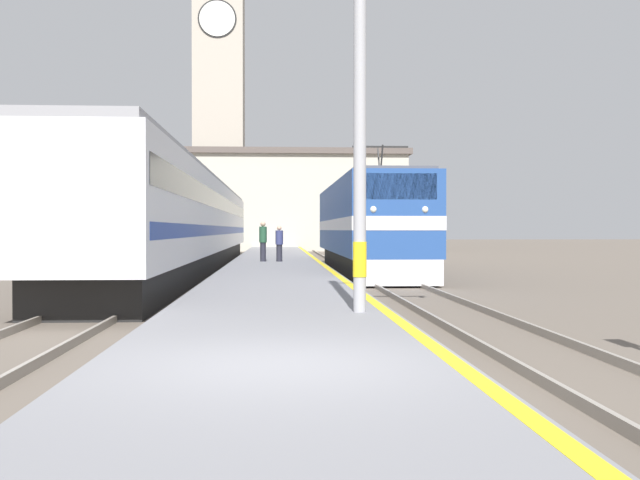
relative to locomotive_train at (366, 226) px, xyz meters
name	(u,v)px	position (x,y,z in m)	size (l,w,h in m)	color
ground_plane	(277,266)	(-3.74, 6.80, -1.98)	(200.00, 200.00, 0.00)	#60564C
platform	(277,266)	(-3.73, 1.80, -1.77)	(4.03, 140.00, 0.42)	slate
rail_track_near	(361,270)	(0.00, 1.80, -1.95)	(2.83, 140.00, 0.16)	#60564C
rail_track_far	(188,271)	(-7.59, 1.80, -1.95)	(2.84, 140.00, 0.16)	#60564C
locomotive_train	(366,226)	(0.00, 0.00, 0.00)	(2.92, 16.92, 4.84)	black
passenger_train	(192,222)	(-7.59, 3.50, 0.21)	(2.92, 41.38, 4.07)	black
catenary_mast	(367,81)	(-2.21, -18.33, 2.37)	(2.64, 0.24, 7.73)	#9E9EA3
person_on_platform	(279,243)	(-3.62, 2.07, -0.74)	(0.34, 0.34, 1.58)	#23232D
second_waiting_passenger	(263,240)	(-4.34, 2.19, -0.63)	(0.34, 0.34, 1.77)	#23232D
clock_tower	(219,88)	(-9.24, 42.02, 13.58)	(5.94, 5.94, 29.18)	#ADA393
station_building	(271,201)	(-4.22, 34.18, 2.36)	(23.64, 7.37, 8.62)	#B7B2A3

